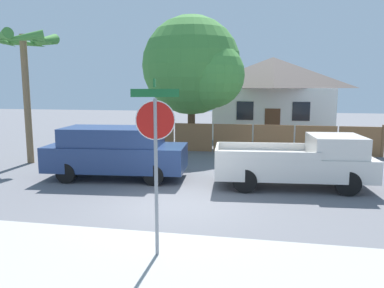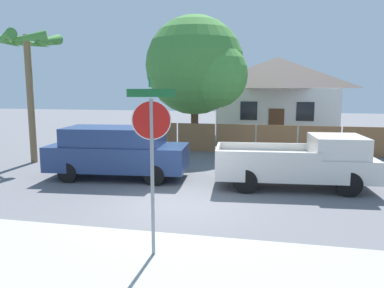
{
  "view_description": "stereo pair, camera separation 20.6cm",
  "coord_description": "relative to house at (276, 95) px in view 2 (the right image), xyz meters",
  "views": [
    {
      "loc": [
        2.32,
        -9.8,
        3.27
      ],
      "look_at": [
        0.27,
        0.91,
        1.6
      ],
      "focal_mm": 35.0,
      "sensor_mm": 36.0,
      "label": 1
    },
    {
      "loc": [
        2.52,
        -9.76,
        3.27
      ],
      "look_at": [
        0.27,
        0.91,
        1.6
      ],
      "focal_mm": 35.0,
      "sensor_mm": 36.0,
      "label": 2
    }
  ],
  "objects": [
    {
      "name": "orange_pickup",
      "position": [
        0.68,
        -13.4,
        -1.86
      ],
      "size": [
        5.13,
        2.41,
        1.73
      ],
      "rotation": [
        0.0,
        0.0,
        0.09
      ],
      "color": "silver",
      "rests_on": "ground"
    },
    {
      "name": "oak_tree",
      "position": [
        -4.09,
        -6.25,
        1.56
      ],
      "size": [
        5.43,
        5.17,
        6.97
      ],
      "color": "brown",
      "rests_on": "ground"
    },
    {
      "name": "house",
      "position": [
        0.0,
        0.0,
        0.0
      ],
      "size": [
        7.8,
        6.88,
        5.22
      ],
      "color": "white",
      "rests_on": "ground"
    },
    {
      "name": "ground_plane",
      "position": [
        -2.85,
        -16.05,
        -2.7
      ],
      "size": [
        80.0,
        80.0,
        0.0
      ],
      "primitive_type": "plane",
      "color": "slate"
    },
    {
      "name": "palm_tree",
      "position": [
        -10.42,
        -11.49,
        2.04
      ],
      "size": [
        2.72,
        2.93,
        5.52
      ],
      "color": "brown",
      "rests_on": "ground"
    },
    {
      "name": "red_suv",
      "position": [
        -5.69,
        -13.42,
        -1.71
      ],
      "size": [
        5.06,
        2.33,
        1.85
      ],
      "rotation": [
        0.0,
        0.0,
        0.09
      ],
      "color": "navy",
      "rests_on": "ground"
    },
    {
      "name": "stop_sign",
      "position": [
        -2.51,
        -19.14,
        -0.38
      ],
      "size": [
        0.87,
        0.79,
        3.41
      ],
      "rotation": [
        0.0,
        0.0,
        0.25
      ],
      "color": "gray",
      "rests_on": "ground"
    },
    {
      "name": "wooden_fence",
      "position": [
        -1.02,
        -7.18,
        -1.99
      ],
      "size": [
        12.15,
        0.12,
        1.52
      ],
      "color": "brown",
      "rests_on": "ground"
    },
    {
      "name": "sidewalk_strip",
      "position": [
        -2.85,
        -19.65,
        -2.7
      ],
      "size": [
        36.0,
        3.2,
        0.01
      ],
      "color": "#A3A39E",
      "rests_on": "ground"
    }
  ]
}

